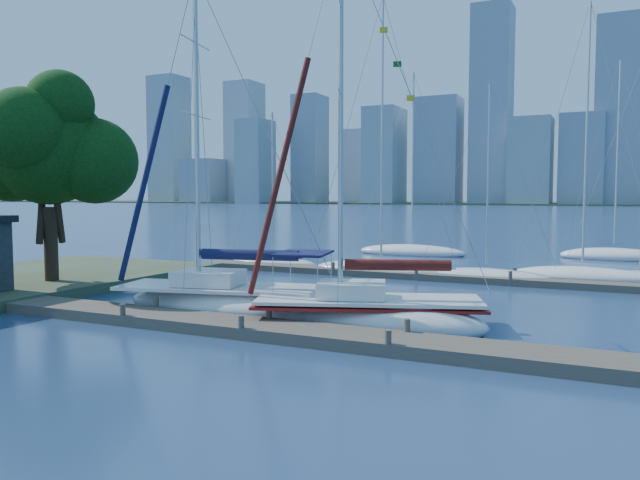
% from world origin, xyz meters
% --- Properties ---
extents(ground, '(700.00, 700.00, 0.00)m').
position_xyz_m(ground, '(0.00, 0.00, 0.00)').
color(ground, navy).
rests_on(ground, ground).
extents(near_dock, '(26.00, 2.00, 0.40)m').
position_xyz_m(near_dock, '(0.00, 0.00, 0.20)').
color(near_dock, '#484034').
rests_on(near_dock, ground).
extents(far_dock, '(30.00, 1.80, 0.36)m').
position_xyz_m(far_dock, '(2.00, 16.00, 0.18)').
color(far_dock, '#484034').
rests_on(far_dock, ground).
extents(far_shore, '(800.00, 100.00, 1.50)m').
position_xyz_m(far_shore, '(0.00, 320.00, 0.00)').
color(far_shore, '#38472D').
rests_on(far_shore, ground).
extents(tree, '(7.79, 7.11, 10.50)m').
position_xyz_m(tree, '(-14.02, 3.94, 7.11)').
color(tree, black).
rests_on(tree, ground).
extents(sailboat_navy, '(9.52, 4.87, 13.97)m').
position_xyz_m(sailboat_navy, '(-3.20, 2.82, 1.04)').
color(sailboat_navy, silver).
rests_on(sailboat_navy, ground).
extents(sailboat_maroon, '(9.03, 5.56, 14.67)m').
position_xyz_m(sailboat_maroon, '(2.90, 2.91, 1.15)').
color(sailboat_maroon, silver).
rests_on(sailboat_maroon, ground).
extents(bg_boat_0, '(6.32, 2.06, 10.34)m').
position_xyz_m(bg_boat_0, '(-9.40, 17.58, 0.23)').
color(bg_boat_0, silver).
rests_on(bg_boat_0, ground).
extents(bg_boat_1, '(8.76, 3.71, 16.44)m').
position_xyz_m(bg_boat_1, '(-1.62, 16.80, 0.31)').
color(bg_boat_1, silver).
rests_on(bg_boat_1, ground).
extents(bg_boat_2, '(7.28, 2.52, 10.96)m').
position_xyz_m(bg_boat_2, '(4.48, 16.79, 0.23)').
color(bg_boat_2, silver).
rests_on(bg_boat_2, ground).
extents(bg_boat_3, '(8.08, 4.70, 15.30)m').
position_xyz_m(bg_boat_3, '(9.25, 18.93, 0.29)').
color(bg_boat_3, silver).
rests_on(bg_boat_3, ground).
extents(bg_boat_4, '(7.58, 2.23, 12.63)m').
position_xyz_m(bg_boat_4, '(12.07, 19.22, 0.24)').
color(bg_boat_4, silver).
rests_on(bg_boat_4, ground).
extents(bg_boat_6, '(8.82, 5.68, 14.48)m').
position_xyz_m(bg_boat_6, '(-3.58, 29.26, 0.29)').
color(bg_boat_6, silver).
rests_on(bg_boat_6, ground).
extents(bg_boat_7, '(7.74, 5.17, 14.67)m').
position_xyz_m(bg_boat_7, '(10.75, 32.19, 0.31)').
color(bg_boat_7, silver).
rests_on(bg_boat_7, ground).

